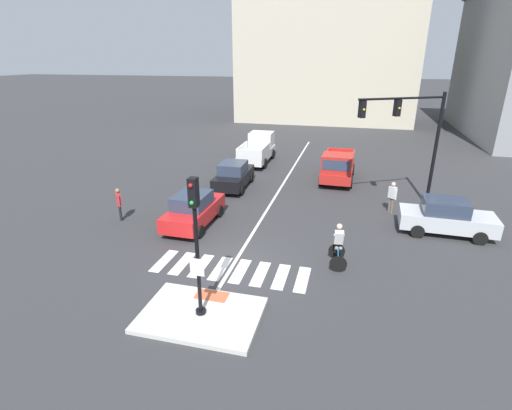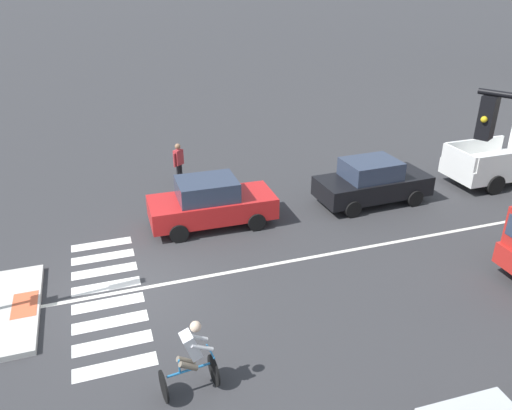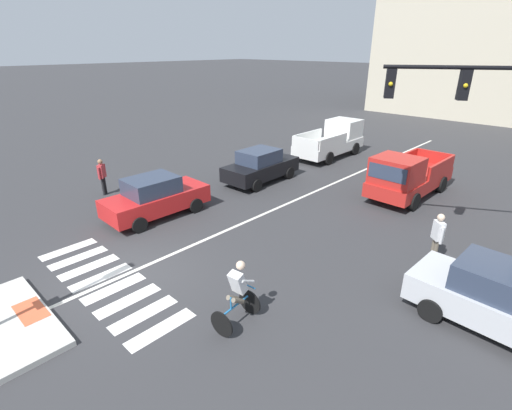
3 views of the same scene
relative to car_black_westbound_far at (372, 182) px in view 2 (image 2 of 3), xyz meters
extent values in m
plane|color=#333335|center=(2.85, -8.94, -0.81)|extent=(300.00, 300.00, 0.00)
cube|color=#DB5B38|center=(2.85, -11.50, -0.66)|extent=(1.10, 0.60, 0.01)
cube|color=silver|center=(0.07, -9.51, -0.81)|extent=(0.44, 1.80, 0.01)
cube|color=silver|center=(0.86, -9.51, -0.81)|extent=(0.44, 1.80, 0.01)
cube|color=silver|center=(1.66, -9.51, -0.81)|extent=(0.44, 1.80, 0.01)
cube|color=silver|center=(2.46, -9.51, -0.81)|extent=(0.44, 1.80, 0.01)
cube|color=silver|center=(3.25, -9.51, -0.81)|extent=(0.44, 1.80, 0.01)
cube|color=silver|center=(4.05, -9.51, -0.81)|extent=(0.44, 1.80, 0.01)
cube|color=silver|center=(4.84, -9.51, -0.81)|extent=(0.44, 1.80, 0.01)
cube|color=silver|center=(5.64, -9.51, -0.81)|extent=(0.44, 1.80, 0.01)
cube|color=silver|center=(2.86, 1.06, -0.81)|extent=(0.14, 28.00, 0.01)
cube|color=black|center=(7.27, -2.39, 4.50)|extent=(0.38, 0.39, 0.80)
sphere|color=gold|center=(7.36, -2.53, 4.50)|extent=(0.12, 0.12, 0.12)
cube|color=black|center=(0.00, 0.04, -0.16)|extent=(1.84, 4.16, 0.70)
cube|color=#2D384C|center=(0.00, -0.11, 0.51)|extent=(1.55, 1.95, 0.64)
cylinder|color=black|center=(-0.88, 1.28, -0.51)|extent=(0.20, 0.61, 0.60)
cylinder|color=black|center=(0.79, 1.34, -0.51)|extent=(0.20, 0.61, 0.60)
cylinder|color=black|center=(-0.79, -1.26, -0.51)|extent=(0.20, 0.61, 0.60)
cylinder|color=black|center=(0.88, -1.20, -0.51)|extent=(0.20, 0.61, 0.60)
cube|color=red|center=(-0.13, -5.90, -0.16)|extent=(1.77, 4.13, 0.70)
cube|color=#2D384C|center=(-0.14, -6.05, 0.51)|extent=(1.51, 1.92, 0.64)
cylinder|color=black|center=(-0.95, -4.61, -0.51)|extent=(0.19, 0.60, 0.60)
cylinder|color=black|center=(0.72, -4.64, -0.51)|extent=(0.19, 0.60, 0.60)
cylinder|color=black|center=(-0.99, -7.15, -0.51)|extent=(0.19, 0.60, 0.60)
cylinder|color=black|center=(0.68, -7.18, -0.51)|extent=(0.19, 0.60, 0.60)
cube|color=white|center=(-0.09, 6.21, -0.13)|extent=(1.97, 5.13, 0.60)
cube|color=white|center=(-0.97, 5.18, 0.47)|extent=(0.16, 2.81, 0.60)
cube|color=white|center=(0.81, 5.20, 0.47)|extent=(0.16, 2.81, 0.60)
cube|color=white|center=(-0.06, 3.71, 0.47)|extent=(1.80, 0.12, 0.60)
cylinder|color=black|center=(-0.99, 4.79, -0.43)|extent=(0.25, 0.76, 0.76)
cylinder|color=black|center=(0.84, 4.82, -0.43)|extent=(0.25, 0.76, 0.76)
cylinder|color=black|center=(6.75, -7.59, -0.48)|extent=(0.66, 0.11, 0.66)
cylinder|color=black|center=(6.86, -8.64, -0.48)|extent=(0.66, 0.11, 0.66)
cylinder|color=#2370AD|center=(6.80, -8.12, -0.26)|extent=(0.15, 0.89, 0.05)
cylinder|color=#2370AD|center=(6.82, -8.30, -0.08)|extent=(0.04, 0.04, 0.30)
cylinder|color=#2370AD|center=(6.75, -7.64, 0.04)|extent=(0.44, 0.08, 0.04)
cylinder|color=#6B6051|center=(6.73, -8.15, -0.08)|extent=(0.16, 0.41, 0.33)
cylinder|color=#6B6051|center=(6.88, -8.13, -0.08)|extent=(0.16, 0.41, 0.33)
cube|color=silver|center=(6.79, -8.04, 0.35)|extent=(0.38, 0.42, 0.60)
sphere|color=beige|center=(6.78, -7.92, 0.76)|extent=(0.22, 0.22, 0.22)
cylinder|color=silver|center=(6.62, -7.88, 0.35)|extent=(0.13, 0.46, 0.31)
cylinder|color=silver|center=(6.93, -7.84, 0.35)|extent=(0.13, 0.46, 0.31)
cylinder|color=black|center=(-3.88, -6.35, -0.40)|extent=(0.12, 0.12, 0.82)
cylinder|color=black|center=(-3.98, -6.22, -0.40)|extent=(0.12, 0.12, 0.82)
cube|color=#B73338|center=(-3.93, -6.28, 0.31)|extent=(0.39, 0.42, 0.60)
cylinder|color=#B73338|center=(-3.79, -6.47, 0.26)|extent=(0.09, 0.09, 0.56)
cylinder|color=#B73338|center=(-4.07, -6.10, 0.26)|extent=(0.09, 0.09, 0.56)
sphere|color=#936B4C|center=(-3.93, -6.28, 0.75)|extent=(0.22, 0.22, 0.22)
camera|label=1|loc=(7.00, -21.68, 6.81)|focal=26.86mm
camera|label=2|loc=(14.39, -9.25, 7.00)|focal=35.05mm
camera|label=3|loc=(12.23, -13.08, 5.47)|focal=26.28mm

